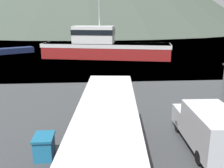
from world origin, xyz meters
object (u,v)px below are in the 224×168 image
object	(u,v)px
tour_bus	(107,137)
delivery_van	(208,127)
fishing_boat	(103,46)
storage_bin	(44,146)
small_boat	(14,50)

from	to	relation	value
tour_bus	delivery_van	size ratio (longest dim) A/B	1.95
delivery_van	fishing_boat	world-z (taller)	fishing_boat
tour_bus	fishing_boat	bearing A→B (deg)	93.28
tour_bus	fishing_boat	xyz separation A→B (m)	(1.20, 33.03, 0.18)
tour_bus	delivery_van	distance (m)	5.82
fishing_boat	storage_bin	world-z (taller)	fishing_boat
fishing_boat	small_boat	distance (m)	18.63
delivery_van	fishing_boat	bearing A→B (deg)	100.02
tour_bus	small_boat	xyz separation A→B (m)	(-15.96, 40.12, -1.30)
tour_bus	storage_bin	world-z (taller)	tour_bus
delivery_van	storage_bin	distance (m)	8.61
tour_bus	fishing_boat	size ratio (longest dim) A/B	0.51
tour_bus	small_boat	size ratio (longest dim) A/B	1.59
storage_bin	small_boat	bearing A→B (deg)	108.46
fishing_boat	storage_bin	distance (m)	31.75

